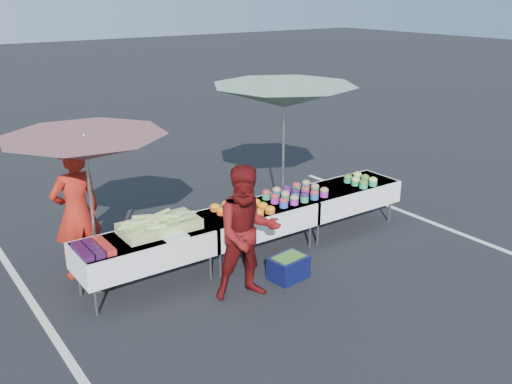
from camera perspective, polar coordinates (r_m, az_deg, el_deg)
ground at (r=8.77m, az=0.00°, el=-6.17°), size 80.00×80.00×0.00m
stripe_left at (r=7.61m, az=-20.54°, el=-11.82°), size 0.10×5.00×0.00m
stripe_right at (r=10.78m, az=14.03°, el=-1.71°), size 0.10×5.00×0.00m
table_left at (r=7.72m, az=-11.03°, el=-5.51°), size 1.86×0.81×0.75m
table_center at (r=8.53m, az=0.00°, el=-2.64°), size 1.86×0.81×0.75m
table_right at (r=9.61m, az=8.80°, el=-0.27°), size 1.86×0.81×0.75m
berry_punnets at (r=7.36m, az=-15.97°, el=-5.46°), size 0.40×0.54×0.08m
corn_pile at (r=7.74m, az=-9.71°, el=-3.28°), size 1.16×0.57×0.26m
plastic_bags at (r=7.51m, az=-8.08°, el=-4.46°), size 0.30×0.25×0.05m
carrot_bowls at (r=8.31m, az=-1.37°, el=-1.65°), size 0.75×0.69×0.11m
potato_cups at (r=8.87m, az=3.96°, el=-0.09°), size 0.94×0.58×0.16m
bean_baskets at (r=9.64m, az=10.40°, el=1.21°), size 0.36×0.50×0.15m
vendor at (r=8.15m, az=-17.52°, el=-1.96°), size 0.72×0.51×1.89m
customer at (r=7.25m, az=-0.84°, el=-4.14°), size 1.03×0.91×1.79m
umbrella_left at (r=7.44m, az=-16.69°, el=4.16°), size 2.54×2.54×2.13m
umbrella_right at (r=9.22m, az=2.84°, el=9.44°), size 2.60×2.60×2.42m
storage_bin at (r=8.00m, az=3.27°, el=-7.50°), size 0.55×0.43×0.33m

